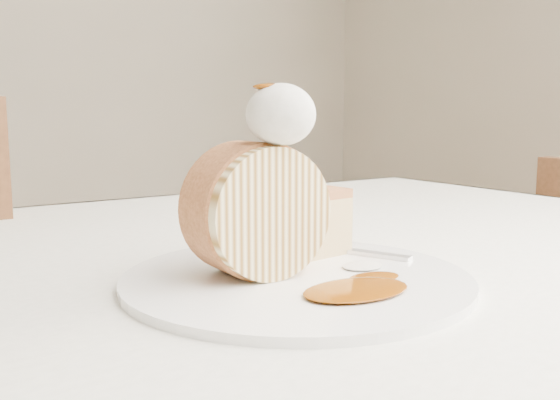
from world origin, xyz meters
TOP-DOWN VIEW (x-y plane):
  - table at (0.00, 0.20)m, footprint 1.40×0.90m
  - plate at (0.02, 0.07)m, footprint 0.33×0.33m
  - roulade_slice at (-0.00, 0.09)m, footprint 0.11×0.06m
  - cake_chunk at (0.08, 0.13)m, footprint 0.07×0.07m
  - whipped_cream at (0.01, 0.07)m, footprint 0.06×0.06m
  - caramel_drizzle at (0.00, 0.08)m, footprint 0.03×0.02m
  - caramel_pool at (0.03, 0.00)m, footprint 0.10×0.07m
  - fork at (0.11, 0.11)m, footprint 0.09×0.17m

SIDE VIEW (x-z plane):
  - table at x=0.00m, z-range 0.29..1.04m
  - plate at x=0.02m, z-range 0.75..0.76m
  - fork at x=0.11m, z-range 0.76..0.76m
  - caramel_pool at x=0.03m, z-range 0.76..0.76m
  - cake_chunk at x=0.08m, z-range 0.76..0.81m
  - roulade_slice at x=0.00m, z-range 0.76..0.87m
  - whipped_cream at x=0.01m, z-range 0.87..0.92m
  - caramel_drizzle at x=0.00m, z-range 0.92..0.92m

